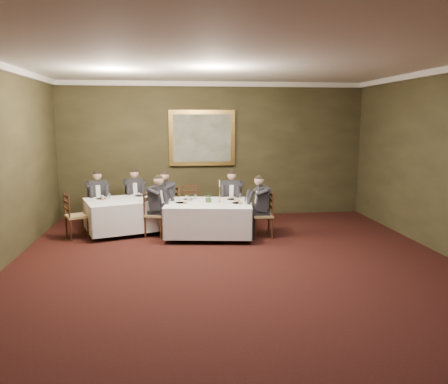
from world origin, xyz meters
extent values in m
plane|color=black|center=(0.00, 0.00, 0.00)|extent=(10.00, 10.00, 0.00)
cube|color=silver|center=(0.00, 0.00, 3.50)|extent=(8.00, 10.00, 0.10)
cube|color=#2E2817|center=(0.00, 5.00, 1.75)|extent=(8.00, 0.10, 3.50)
cube|color=white|center=(0.00, 4.95, 3.44)|extent=(8.00, 0.10, 0.12)
cube|color=black|center=(-0.30, 2.82, 0.73)|extent=(1.94, 1.57, 0.04)
cube|color=white|center=(-0.30, 2.82, 0.76)|extent=(2.01, 1.63, 0.02)
cube|color=white|center=(-0.30, 2.82, 0.42)|extent=(2.03, 1.66, 0.65)
cube|color=black|center=(-2.18, 3.36, 0.73)|extent=(1.88, 1.63, 0.04)
cube|color=white|center=(-2.18, 3.36, 0.76)|extent=(1.95, 1.70, 0.02)
cube|color=white|center=(-2.18, 3.36, 0.42)|extent=(1.98, 1.73, 0.65)
cube|color=#95794C|center=(-0.67, 3.82, 0.48)|extent=(0.45, 0.43, 0.05)
cube|color=black|center=(-0.66, 4.01, 0.73)|extent=(0.38, 0.04, 0.54)
cube|color=#95794C|center=(0.32, 3.68, 0.48)|extent=(0.54, 0.52, 0.05)
cube|color=black|center=(0.37, 3.86, 0.73)|extent=(0.37, 0.13, 0.54)
cube|color=black|center=(0.32, 3.68, 0.86)|extent=(0.49, 0.41, 0.55)
sphere|color=tan|center=(0.32, 3.68, 1.24)|extent=(0.26, 0.26, 0.21)
cube|color=#95794C|center=(-1.46, 2.98, 0.48)|extent=(0.54, 0.56, 0.05)
cube|color=black|center=(-1.64, 3.05, 0.73)|extent=(0.16, 0.37, 0.54)
cube|color=black|center=(-1.46, 2.98, 0.86)|extent=(0.43, 0.50, 0.55)
sphere|color=tan|center=(-1.46, 2.98, 1.24)|extent=(0.27, 0.27, 0.21)
cube|color=#95794C|center=(0.85, 2.65, 0.48)|extent=(0.43, 0.45, 0.05)
cube|color=black|center=(1.04, 2.65, 0.73)|extent=(0.04, 0.38, 0.54)
cube|color=black|center=(0.85, 2.65, 0.86)|extent=(0.32, 0.43, 0.55)
sphere|color=tan|center=(0.85, 2.65, 1.24)|extent=(0.22, 0.22, 0.21)
cube|color=#95794C|center=(-2.87, 4.02, 0.48)|extent=(0.55, 0.53, 0.05)
cube|color=black|center=(-2.92, 4.20, 0.73)|extent=(0.37, 0.14, 0.54)
cube|color=black|center=(-2.87, 4.02, 0.86)|extent=(0.49, 0.42, 0.55)
sphere|color=tan|center=(-2.87, 4.02, 1.24)|extent=(0.26, 0.26, 0.21)
cube|color=#95794C|center=(-2.02, 4.30, 0.48)|extent=(0.52, 0.51, 0.05)
cube|color=black|center=(-2.07, 4.49, 0.73)|extent=(0.38, 0.11, 0.54)
cube|color=black|center=(-2.02, 4.30, 0.86)|extent=(0.48, 0.39, 0.55)
sphere|color=tan|center=(-2.02, 4.30, 1.24)|extent=(0.25, 0.25, 0.21)
cube|color=#95794C|center=(-1.19, 3.70, 0.48)|extent=(0.54, 0.56, 0.05)
cube|color=black|center=(-1.02, 3.76, 0.73)|extent=(0.16, 0.37, 0.54)
cube|color=black|center=(-1.19, 3.70, 0.86)|extent=(0.43, 0.50, 0.55)
sphere|color=tan|center=(-1.19, 3.70, 1.24)|extent=(0.27, 0.27, 0.21)
cube|color=#95794C|center=(-3.16, 3.03, 0.48)|extent=(0.57, 0.58, 0.05)
cube|color=black|center=(-3.33, 2.95, 0.73)|extent=(0.20, 0.35, 0.54)
imported|color=#2D5926|center=(-0.31, 2.81, 0.88)|extent=(0.25, 0.23, 0.23)
cylinder|color=gold|center=(-0.07, 2.80, 0.78)|extent=(0.07, 0.07, 0.02)
cylinder|color=gold|center=(-0.07, 2.80, 0.95)|extent=(0.02, 0.02, 0.34)
cylinder|color=white|center=(-0.07, 2.80, 1.20)|extent=(0.02, 0.02, 0.15)
cylinder|color=white|center=(-0.74, 3.27, 0.77)|extent=(0.25, 0.25, 0.01)
cylinder|color=white|center=(-0.74, 3.42, 0.80)|extent=(0.08, 0.08, 0.05)
cylinder|color=white|center=(-0.57, 3.27, 0.83)|extent=(0.06, 0.06, 0.14)
cylinder|color=white|center=(-2.71, 3.55, 0.77)|extent=(0.25, 0.25, 0.01)
cylinder|color=white|center=(-2.71, 3.70, 0.80)|extent=(0.08, 0.08, 0.05)
cylinder|color=white|center=(-2.54, 3.55, 0.83)|extent=(0.06, 0.06, 0.14)
cube|color=#DCA650|center=(-0.30, 4.94, 2.07)|extent=(1.71, 0.08, 1.44)
cube|color=#4B5136|center=(-0.30, 4.90, 2.07)|extent=(1.49, 0.01, 1.22)
camera|label=1|loc=(-1.05, -6.46, 2.54)|focal=35.00mm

